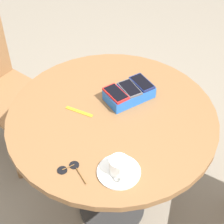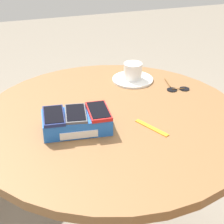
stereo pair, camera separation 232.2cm
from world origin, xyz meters
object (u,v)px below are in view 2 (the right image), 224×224
Objects in this scene: phone_navy at (54,116)px; phone_red at (98,111)px; phone_box at (77,122)px; lanyard_strap at (152,128)px; round_table at (112,144)px; sunglasses at (177,89)px; coffee_cup at (133,71)px; phone_gray at (76,113)px; saucer at (133,79)px.

phone_navy is 1.01× the size of phone_red.
lanyard_strap is at bearing -15.37° from phone_box.
round_table is 7.27× the size of phone_navy.
lanyard_strap is (0.10, -0.11, 0.12)m from round_table.
phone_red is 0.18m from lanyard_strap.
sunglasses is at bearing 18.51° from phone_navy.
coffee_cup reaches higher than phone_box.
phone_gray is 0.48m from sunglasses.
coffee_cup reaches higher than saucer.
coffee_cup is (0.17, 0.27, 0.16)m from round_table.
phone_red is (0.14, -0.01, 0.00)m from phone_navy.
round_table is at bearing -122.94° from saucer.
sunglasses is (0.45, 0.18, -0.06)m from phone_gray.
round_table is 7.33× the size of phone_gray.
phone_box is (-0.13, -0.04, 0.14)m from round_table.
round_table is 9.74× the size of coffee_cup.
phone_red reaches higher than phone_gray.
phone_gray is at bearing -134.87° from coffee_cup.
phone_box is at bearing -39.31° from phone_gray.
phone_box is 0.08m from phone_navy.
coffee_cup is (0.31, 0.31, 0.02)m from phone_box.
coffee_cup is at bearing 38.89° from phone_navy.
saucer is at bearing 45.06° from phone_gray.
phone_gray is 1.33× the size of coffee_cup.
coffee_cup is (0.38, 0.30, -0.02)m from phone_navy.
phone_gray is 0.99× the size of sunglasses.
phone_gray is (0.07, -0.00, -0.00)m from phone_navy.
phone_gray is at bearing 140.69° from phone_box.
phone_gray reaches higher than round_table.
round_table is at bearing 17.23° from phone_gray.
round_table is at bearing -156.50° from sunglasses.
coffee_cup is at bearing 79.48° from lanyard_strap.
phone_box is 1.76× the size of phone_navy.
phone_box is 0.03m from phone_gray.
phone_red reaches higher than saucer.
phone_navy is 0.77× the size of saucer.
phone_gray reaches higher than sunglasses.
phone_red is at bearing -7.41° from phone_gray.
phone_red is 0.95× the size of lanyard_strap.
phone_red is at bearing -6.75° from phone_box.
sunglasses reaches higher than lanyard_strap.
round_table is 0.19m from phone_red.
saucer is 0.38m from lanyard_strap.
sunglasses is at bearing 26.59° from phone_red.
lanyard_strap is at bearing -12.90° from phone_navy.
round_table is at bearing -122.92° from coffee_cup.
phone_red is (0.07, -0.01, 0.00)m from phone_gray.
lanyard_strap is (-0.07, -0.37, -0.04)m from coffee_cup.
saucer is at bearing 53.61° from phone_red.
sunglasses is (0.21, 0.24, 0.00)m from lanyard_strap.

